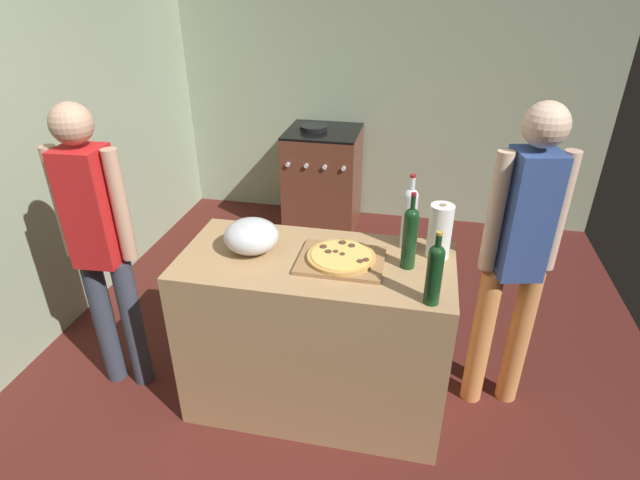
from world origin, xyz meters
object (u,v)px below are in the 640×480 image
object	(u,v)px
wine_bottle_amber	(409,215)
person_in_stripes	(99,239)
person_in_red	(519,250)
paper_towel_roll	(440,231)
wine_bottle_green	(435,272)
pizza	(341,256)
mixing_bowl	(251,236)
stove	(323,179)
wine_bottle_dark	(410,236)

from	to	relation	value
wine_bottle_amber	person_in_stripes	bearing A→B (deg)	-169.58
person_in_red	paper_towel_roll	bearing A→B (deg)	-171.34
wine_bottle_amber	wine_bottle_green	xyz separation A→B (m)	(0.12, -0.46, -0.02)
wine_bottle_green	wine_bottle_amber	bearing A→B (deg)	105.19
pizza	person_in_red	size ratio (longest dim) A/B	0.20
pizza	person_in_stripes	xyz separation A→B (m)	(-1.23, -0.06, -0.01)
pizza	mixing_bowl	distance (m)	0.45
mixing_bowl	person_in_stripes	bearing A→B (deg)	-174.04
mixing_bowl	paper_towel_roll	world-z (taller)	paper_towel_roll
wine_bottle_green	stove	world-z (taller)	wine_bottle_green
stove	person_in_red	world-z (taller)	person_in_red
stove	person_in_red	xyz separation A→B (m)	(1.34, -1.92, 0.48)
wine_bottle_green	pizza	bearing A→B (deg)	149.68
wine_bottle_green	person_in_red	world-z (taller)	person_in_red
mixing_bowl	paper_towel_roll	size ratio (longest dim) A/B	0.99
wine_bottle_amber	wine_bottle_dark	world-z (taller)	wine_bottle_amber
paper_towel_roll	person_in_red	bearing A→B (deg)	8.66
mixing_bowl	wine_bottle_green	bearing A→B (deg)	-16.89
stove	mixing_bowl	bearing A→B (deg)	-87.94
pizza	paper_towel_roll	bearing A→B (deg)	19.40
stove	person_in_stripes	size ratio (longest dim) A/B	0.59
person_in_stripes	stove	bearing A→B (deg)	72.21
mixing_bowl	person_in_stripes	distance (m)	0.79
pizza	person_in_red	xyz separation A→B (m)	(0.82, 0.21, 0.01)
paper_towel_roll	person_in_red	world-z (taller)	person_in_red
wine_bottle_dark	pizza	bearing A→B (deg)	-175.64
mixing_bowl	wine_bottle_amber	world-z (taller)	wine_bottle_amber
person_in_red	pizza	bearing A→B (deg)	-165.43
stove	wine_bottle_green	bearing A→B (deg)	-68.48
paper_towel_roll	wine_bottle_green	distance (m)	0.40
wine_bottle_green	stove	distance (m)	2.63
paper_towel_roll	wine_bottle_amber	size ratio (longest dim) A/B	0.71
stove	wine_bottle_dark	bearing A→B (deg)	-68.62
mixing_bowl	pizza	bearing A→B (deg)	-2.22
wine_bottle_amber	wine_bottle_dark	distance (m)	0.19
mixing_bowl	person_in_stripes	world-z (taller)	person_in_stripes
person_in_stripes	person_in_red	world-z (taller)	person_in_red
mixing_bowl	stove	world-z (taller)	mixing_bowl
paper_towel_roll	pizza	bearing A→B (deg)	-160.60
mixing_bowl	stove	xyz separation A→B (m)	(-0.08, 2.12, -0.53)
pizza	mixing_bowl	xyz separation A→B (m)	(-0.44, 0.02, 0.05)
wine_bottle_amber	person_in_stripes	world-z (taller)	person_in_stripes
person_in_stripes	wine_bottle_amber	bearing A→B (deg)	10.42
person_in_red	wine_bottle_amber	bearing A→B (deg)	179.80
stove	person_in_stripes	bearing A→B (deg)	-107.79
pizza	wine_bottle_amber	bearing A→B (deg)	36.23
pizza	mixing_bowl	size ratio (longest dim) A/B	1.21
pizza	stove	size ratio (longest dim) A/B	0.34
pizza	stove	bearing A→B (deg)	103.70
paper_towel_roll	stove	distance (m)	2.28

